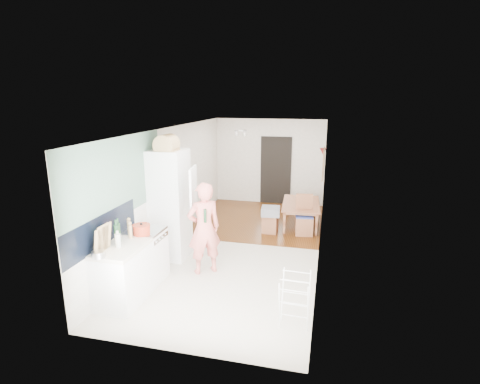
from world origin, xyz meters
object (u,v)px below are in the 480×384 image
at_px(dining_table, 302,216).
at_px(dining_chair, 304,215).
at_px(person, 204,220).
at_px(drying_rack, 295,301).
at_px(stool, 270,224).

xyz_separation_m(dining_table, dining_chair, (0.10, -0.66, 0.23)).
bearing_deg(dining_table, dining_chair, -175.36).
relative_size(person, drying_rack, 2.57).
relative_size(dining_table, drying_rack, 1.77).
relative_size(person, stool, 4.43).
height_order(dining_table, dining_chair, dining_chair).
relative_size(stool, drying_rack, 0.58).
distance_m(person, dining_chair, 2.90).
xyz_separation_m(person, dining_table, (1.53, 3.00, -0.75)).
bearing_deg(drying_rack, dining_chair, 94.35).
bearing_deg(person, dining_chair, -161.66).
bearing_deg(drying_rack, person, 145.97).
bearing_deg(dining_table, person, 149.35).
bearing_deg(dining_chair, dining_table, 90.46).
distance_m(dining_chair, drying_rack, 3.64).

